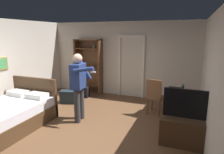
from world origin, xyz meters
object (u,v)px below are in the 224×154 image
side_table (176,101)px  suitcase_dark (69,97)px  bottle_on_table (183,90)px  wooden_chair (155,95)px  bookshelf (89,64)px  person_blue_shirt (79,83)px  laptop (175,91)px  bed (11,114)px  tv_flatscreen (188,130)px  suitcase_small (83,92)px

side_table → suitcase_dark: side_table is taller
bottle_on_table → wooden_chair: (-0.70, 0.14, -0.26)m
bookshelf → person_blue_shirt: 2.43m
side_table → laptop: bearing=-128.7°
bed → person_blue_shirt: size_ratio=1.12×
bookshelf → laptop: 3.39m
tv_flatscreen → bottle_on_table: (-0.18, 1.20, 0.46)m
side_table → suitcase_dark: 3.26m
bookshelf → tv_flatscreen: (3.48, -2.50, -0.73)m
bookshelf → laptop: bookshelf is taller
laptop → bottle_on_table: 0.19m
bookshelf → bottle_on_table: bearing=-21.5°
tv_flatscreen → wooden_chair: tv_flatscreen is taller
side_table → suitcase_small: bearing=167.5°
side_table → wooden_chair: bearing=173.7°
person_blue_shirt → suitcase_dark: (-1.00, 1.01, -0.79)m
side_table → person_blue_shirt: (-2.25, -1.02, 0.52)m
bookshelf → wooden_chair: 2.90m
side_table → bed: bearing=-152.2°
laptop → wooden_chair: 0.57m
bed → suitcase_dark: 1.93m
tv_flatscreen → laptop: tv_flatscreen is taller
bed → wooden_chair: bearing=32.8°
bookshelf → suitcase_small: 1.03m
bed → laptop: size_ratio=5.30×
person_blue_shirt → suitcase_small: (-0.91, 1.72, -0.81)m
bottle_on_table → suitcase_dark: bottle_on_table is taller
wooden_chair → suitcase_dark: size_ratio=1.91×
bookshelf → tv_flatscreen: size_ratio=1.71×
bottle_on_table → suitcase_small: size_ratio=0.57×
suitcase_small → bookshelf: bearing=83.2°
bed → suitcase_dark: bearing=79.2°
bookshelf → suitcase_small: bearing=-89.1°
bottle_on_table → side_table: bearing=150.3°
bed → bottle_on_table: bearing=26.0°
tv_flatscreen → suitcase_dark: (-3.56, 1.27, -0.14)m
bookshelf → side_table: bookshelf is taller
bottle_on_table → suitcase_small: (-3.30, 0.78, -0.63)m
bottle_on_table → suitcase_small: 3.45m
bookshelf → person_blue_shirt: size_ratio=1.16×
tv_flatscreen → suitcase_dark: bearing=160.4°
bookshelf → laptop: bearing=-22.0°
bed → laptop: bed is taller
tv_flatscreen → suitcase_small: bearing=150.3°
side_table → person_blue_shirt: size_ratio=0.41×
bookshelf → bottle_on_table: bookshelf is taller
wooden_chair → suitcase_dark: wooden_chair is taller
bed → bottle_on_table: size_ratio=7.61×
tv_flatscreen → wooden_chair: size_ratio=1.17×
bottle_on_table → wooden_chair: bearing=168.5°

